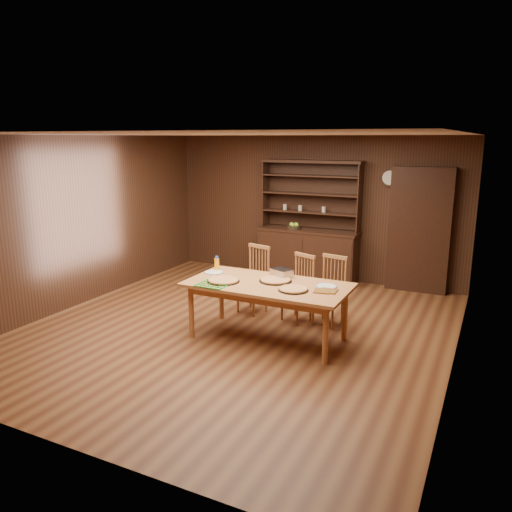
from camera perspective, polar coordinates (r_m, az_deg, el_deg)
The scene contains 20 objects.
floor at distance 6.91m, azimuth -2.09°, elevation -8.36°, with size 6.00×6.00×0.00m, color brown.
room_shell at distance 6.50m, azimuth -2.21°, elevation 4.69°, with size 6.00×6.00×6.00m.
china_hutch at distance 9.16m, azimuth 6.00°, elevation 0.92°, with size 1.84×0.52×2.17m.
doorway at distance 8.76m, azimuth 18.16°, elevation 2.79°, with size 1.00×0.18×2.10m, color black.
wall_clock at distance 8.80m, azimuth 15.04°, elevation 8.63°, with size 0.30×0.05×0.30m.
dining_table at distance 6.38m, azimuth 1.34°, elevation -3.77°, with size 2.07×1.04×0.75m.
chair_left at distance 7.46m, azimuth -0.09°, elevation -2.40°, with size 0.49×0.48×1.01m.
chair_center at distance 7.14m, azimuth 5.05°, elevation -3.39°, with size 0.50×0.49×0.96m.
chair_right at distance 7.04m, azimuth 8.56°, elevation -3.67°, with size 0.46×0.45×0.97m.
pizza_left at distance 6.44m, azimuth -3.74°, elevation -2.79°, with size 0.42×0.42×0.04m.
pizza_right at distance 6.08m, azimuth 4.29°, elevation -3.80°, with size 0.37×0.37×0.04m.
pizza_center at distance 6.45m, azimuth 2.25°, elevation -2.76°, with size 0.42×0.42×0.04m.
cooling_rack at distance 6.34m, azimuth -4.81°, elevation -3.16°, with size 0.37×0.37×0.02m, color green, non-canonical shape.
plate_left at distance 6.87m, azimuth -4.83°, elevation -1.85°, with size 0.26×0.26×0.02m.
plate_right at distance 6.26m, azimuth 8.05°, elevation -3.45°, with size 0.26×0.26×0.02m.
foil_dish at distance 6.65m, azimuth 2.95°, elevation -1.95°, with size 0.27×0.19×0.11m, color silver.
juice_bottle at distance 6.96m, azimuth -4.50°, elevation -0.91°, with size 0.07×0.07×0.21m.
pot_holder_a at distance 6.07m, azimuth 7.57°, elevation -4.00°, with size 0.19×0.19×0.01m, color red.
pot_holder_b at distance 6.09m, azimuth 8.25°, elevation -3.96°, with size 0.21×0.21×0.02m, color red.
fruit_bowl at distance 9.11m, azimuth 4.37°, elevation 3.39°, with size 0.26×0.26×0.12m.
Camera 1 is at (3.04, -5.66, 2.55)m, focal length 35.00 mm.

